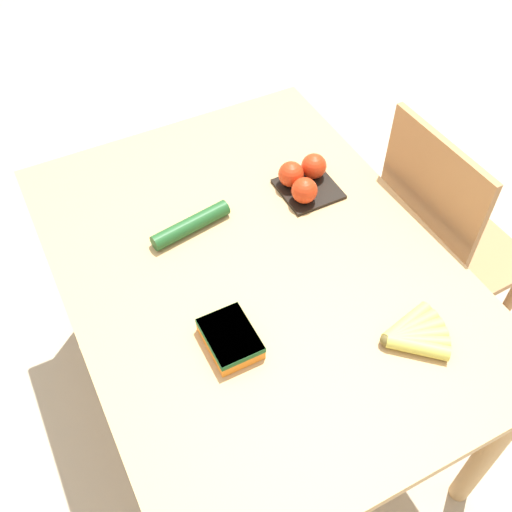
% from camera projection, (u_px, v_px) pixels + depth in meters
% --- Properties ---
extents(ground_plane, '(12.00, 12.00, 0.00)m').
position_uv_depth(ground_plane, '(256.00, 397.00, 2.13)').
color(ground_plane, '#B7A88E').
extents(dining_table, '(1.30, 0.97, 0.75)m').
position_uv_depth(dining_table, '(256.00, 286.00, 1.63)').
color(dining_table, tan).
rests_on(dining_table, ground_plane).
extents(chair, '(0.43, 0.41, 0.96)m').
position_uv_depth(chair, '(439.00, 246.00, 1.94)').
color(chair, '#A87547').
rests_on(chair, ground_plane).
extents(banana_bunch, '(0.16, 0.16, 0.04)m').
position_uv_depth(banana_bunch, '(413.00, 335.00, 1.40)').
color(banana_bunch, brown).
rests_on(banana_bunch, dining_table).
extents(tomato_pack, '(0.16, 0.16, 0.08)m').
position_uv_depth(tomato_pack, '(304.00, 179.00, 1.71)').
color(tomato_pack, black).
rests_on(tomato_pack, dining_table).
extents(carrot_bag, '(0.15, 0.11, 0.04)m').
position_uv_depth(carrot_bag, '(230.00, 338.00, 1.38)').
color(carrot_bag, orange).
rests_on(carrot_bag, dining_table).
extents(cucumber_near, '(0.08, 0.24, 0.04)m').
position_uv_depth(cucumber_near, '(191.00, 225.00, 1.62)').
color(cucumber_near, '#1E5123').
rests_on(cucumber_near, dining_table).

